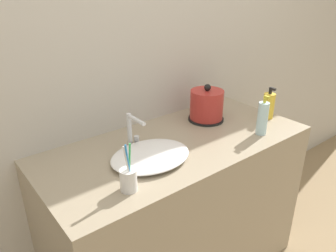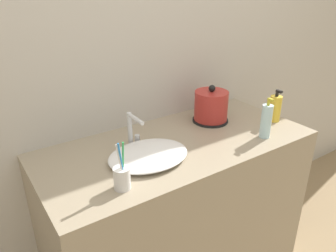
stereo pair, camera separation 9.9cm
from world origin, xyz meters
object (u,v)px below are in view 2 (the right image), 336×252
faucet (133,128)px  lotion_bottle (266,121)px  electric_kettle (211,108)px  toothbrush_cup (122,177)px  shampoo_bottle (275,108)px

faucet → lotion_bottle: size_ratio=0.80×
electric_kettle → toothbrush_cup: (-0.68, -0.29, -0.03)m
lotion_bottle → toothbrush_cup: bearing=179.8°
faucet → toothbrush_cup: toothbrush_cup is taller
faucet → shampoo_bottle: (0.77, -0.17, -0.02)m
faucet → lotion_bottle: bearing=-25.7°
toothbrush_cup → shampoo_bottle: (0.97, 0.10, 0.02)m
shampoo_bottle → lotion_bottle: bearing=-151.7°
faucet → electric_kettle: 0.48m
shampoo_bottle → electric_kettle: bearing=147.1°
faucet → shampoo_bottle: shampoo_bottle is taller
electric_kettle → shampoo_bottle: electric_kettle is taller
toothbrush_cup → lotion_bottle: (0.77, -0.00, 0.04)m
faucet → electric_kettle: bearing=2.2°
shampoo_bottle → toothbrush_cup: bearing=-173.8°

